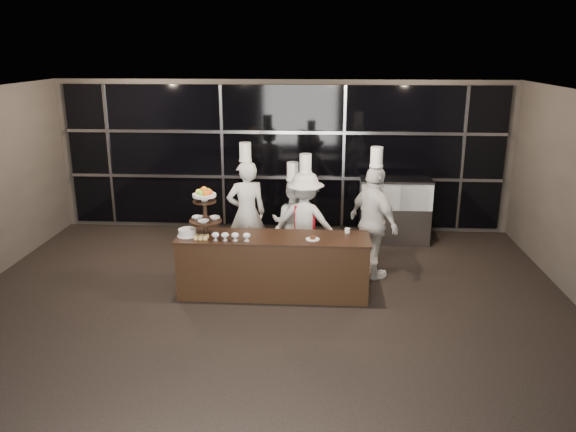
# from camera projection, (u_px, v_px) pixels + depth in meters

# --- Properties ---
(room) EXTENTS (10.00, 10.00, 10.00)m
(room) POSITION_uv_depth(u_px,v_px,m) (252.00, 239.00, 6.38)
(room) COLOR black
(room) RESTS_ON ground
(window_wall) EXTENTS (8.60, 0.10, 2.80)m
(window_wall) POSITION_uv_depth(u_px,v_px,m) (283.00, 157.00, 11.10)
(window_wall) COLOR black
(window_wall) RESTS_ON ground
(buffet_counter) EXTENTS (2.84, 0.74, 0.92)m
(buffet_counter) POSITION_uv_depth(u_px,v_px,m) (273.00, 265.00, 8.38)
(buffet_counter) COLOR black
(buffet_counter) RESTS_ON ground
(display_stand) EXTENTS (0.48, 0.48, 0.74)m
(display_stand) POSITION_uv_depth(u_px,v_px,m) (205.00, 208.00, 8.19)
(display_stand) COLOR black
(display_stand) RESTS_ON buffet_counter
(compotes) EXTENTS (0.56, 0.11, 0.12)m
(compotes) POSITION_uv_depth(u_px,v_px,m) (231.00, 235.00, 8.05)
(compotes) COLOR silver
(compotes) RESTS_ON buffet_counter
(layer_cake) EXTENTS (0.30, 0.30, 0.11)m
(layer_cake) POSITION_uv_depth(u_px,v_px,m) (187.00, 233.00, 8.26)
(layer_cake) COLOR white
(layer_cake) RESTS_ON buffet_counter
(pastry_squares) EXTENTS (0.20, 0.13, 0.05)m
(pastry_squares) POSITION_uv_depth(u_px,v_px,m) (201.00, 237.00, 8.15)
(pastry_squares) COLOR #FCD67B
(pastry_squares) RESTS_ON buffet_counter
(small_plate) EXTENTS (0.20, 0.20, 0.05)m
(small_plate) POSITION_uv_depth(u_px,v_px,m) (313.00, 239.00, 8.11)
(small_plate) COLOR white
(small_plate) RESTS_ON buffet_counter
(chef_cup) EXTENTS (0.08, 0.08, 0.07)m
(chef_cup) POSITION_uv_depth(u_px,v_px,m) (347.00, 230.00, 8.41)
(chef_cup) COLOR white
(chef_cup) RESTS_ON buffet_counter
(display_case) EXTENTS (1.32, 0.58, 1.24)m
(display_case) POSITION_uv_depth(u_px,v_px,m) (395.00, 207.00, 10.60)
(display_case) COLOR #A5A5AA
(display_case) RESTS_ON ground
(chef_a) EXTENTS (0.76, 0.62, 2.11)m
(chef_a) POSITION_uv_depth(u_px,v_px,m) (247.00, 212.00, 9.43)
(chef_a) COLOR silver
(chef_a) RESTS_ON ground
(chef_b) EXTENTS (0.78, 0.64, 1.78)m
(chef_b) POSITION_uv_depth(u_px,v_px,m) (293.00, 221.00, 9.52)
(chef_b) COLOR white
(chef_b) RESTS_ON ground
(chef_c) EXTENTS (1.18, 0.82, 1.97)m
(chef_c) POSITION_uv_depth(u_px,v_px,m) (305.00, 221.00, 9.22)
(chef_c) COLOR silver
(chef_c) RESTS_ON ground
(chef_d) EXTENTS (0.99, 1.14, 2.13)m
(chef_d) POSITION_uv_depth(u_px,v_px,m) (374.00, 222.00, 8.89)
(chef_d) COLOR silver
(chef_d) RESTS_ON ground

